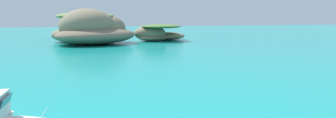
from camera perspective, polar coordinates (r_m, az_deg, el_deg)
islet_large at (r=83.88m, az=-13.01°, el=5.04°), size 25.76×27.26×8.57m
islet_small at (r=89.62m, az=-1.87°, el=4.48°), size 15.43×12.60×4.52m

